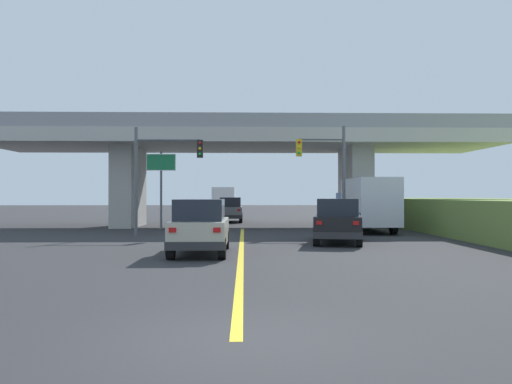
% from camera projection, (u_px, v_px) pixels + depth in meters
% --- Properties ---
extents(ground, '(160.00, 160.00, 0.00)m').
position_uv_depth(ground, '(243.00, 226.00, 34.72)').
color(ground, '#2B2B2D').
extents(overpass_bridge, '(34.84, 8.31, 7.34)m').
position_uv_depth(overpass_bridge, '(243.00, 151.00, 34.76)').
color(overpass_bridge, '#B7B5AD').
rests_on(overpass_bridge, ground).
extents(lane_divider_stripe, '(0.20, 24.75, 0.01)m').
position_uv_depth(lane_divider_stripe, '(241.00, 250.00, 19.60)').
color(lane_divider_stripe, yellow).
rests_on(lane_divider_stripe, ground).
extents(suv_lead, '(1.99, 4.47, 2.02)m').
position_uv_depth(suv_lead, '(200.00, 227.00, 18.19)').
color(suv_lead, '#B7B29E').
rests_on(suv_lead, ground).
extents(suv_crossing, '(2.90, 4.99, 2.02)m').
position_uv_depth(suv_crossing, '(338.00, 221.00, 22.51)').
color(suv_crossing, black).
rests_on(suv_crossing, ground).
extents(box_truck, '(2.33, 7.43, 3.16)m').
position_uv_depth(box_truck, '(367.00, 204.00, 29.64)').
color(box_truck, navy).
rests_on(box_truck, ground).
extents(sedan_oncoming, '(1.95, 4.67, 2.02)m').
position_uv_depth(sedan_oncoming, '(231.00, 210.00, 40.63)').
color(sedan_oncoming, slate).
rests_on(sedan_oncoming, ground).
extents(traffic_signal_nearside, '(2.80, 0.36, 6.11)m').
position_uv_depth(traffic_signal_nearside, '(329.00, 166.00, 27.93)').
color(traffic_signal_nearside, '#56595E').
rests_on(traffic_signal_nearside, ground).
extents(traffic_signal_farside, '(3.72, 0.36, 5.89)m').
position_uv_depth(traffic_signal_farside, '(159.00, 166.00, 26.82)').
color(traffic_signal_farside, '#56595E').
rests_on(traffic_signal_farside, ground).
extents(highway_sign, '(1.85, 0.17, 4.96)m').
position_uv_depth(highway_sign, '(161.00, 171.00, 31.22)').
color(highway_sign, '#56595E').
rests_on(highway_sign, ground).
extents(semi_truck_distant, '(2.33, 6.48, 3.03)m').
position_uv_depth(semi_truck_distant, '(224.00, 201.00, 52.91)').
color(semi_truck_distant, silver).
rests_on(semi_truck_distant, ground).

